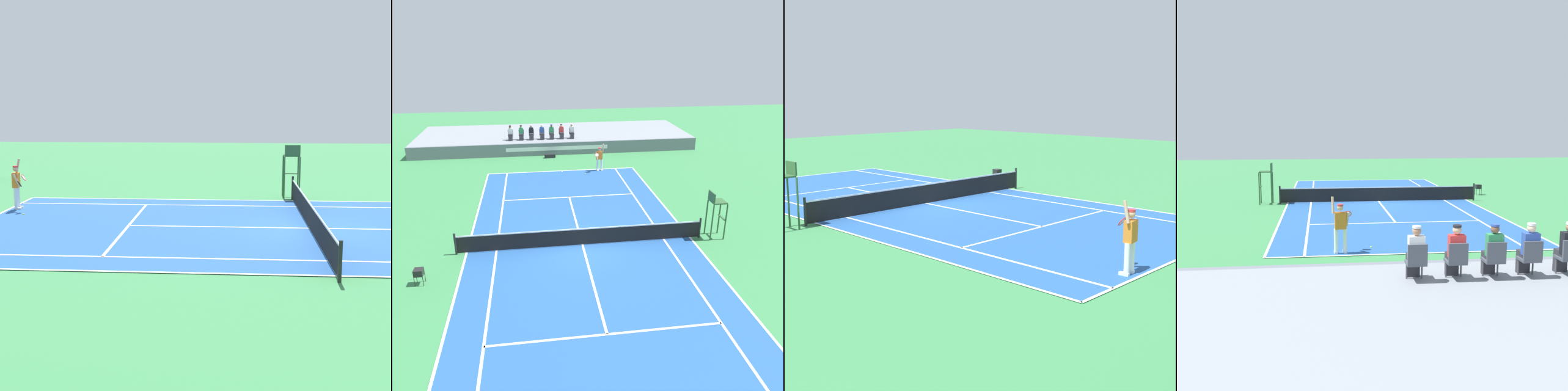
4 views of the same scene
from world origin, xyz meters
TOP-DOWN VIEW (x-y plane):
  - ground_plane at (0.00, 0.00)m, footprint 80.00×80.00m
  - court at (0.00, 0.00)m, footprint 11.08×23.88m
  - net at (0.00, 0.00)m, footprint 11.98×0.10m
  - tennis_player at (2.82, 11.56)m, footprint 0.75×0.68m
  - tennis_ball at (1.65, 10.88)m, footprint 0.07×0.07m
  - umpire_chair at (6.67, 0.00)m, footprint 0.77×0.77m

SIDE VIEW (x-z plane):
  - ground_plane at x=0.00m, z-range 0.00..0.00m
  - court at x=0.00m, z-range 0.00..0.02m
  - tennis_ball at x=1.65m, z-range 0.00..0.07m
  - net at x=0.00m, z-range -0.01..1.06m
  - tennis_player at x=2.82m, z-range -0.05..2.04m
  - umpire_chair at x=6.67m, z-range 0.34..2.78m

